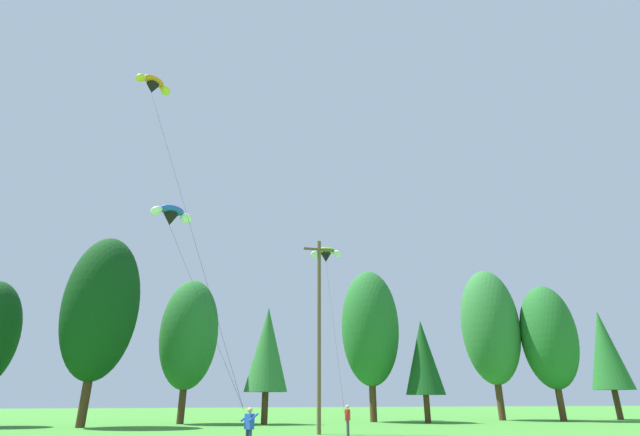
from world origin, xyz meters
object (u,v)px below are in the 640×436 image
kite_flyer_mid (348,418)px  parafoil_kite_mid_lime_white (326,254)px  utility_pole (319,326)px  parafoil_kite_far_blue_white (171,215)px  parafoil_kite_high_orange (153,85)px  kite_flyer_near (249,425)px

kite_flyer_mid → parafoil_kite_mid_lime_white: bearing=78.6°
utility_pole → parafoil_kite_far_blue_white: (-9.95, -1.84, 6.25)m
parafoil_kite_high_orange → parafoil_kite_mid_lime_white: bearing=48.4°
kite_flyer_near → parafoil_kite_mid_lime_white: bearing=69.2°
utility_pole → parafoil_kite_mid_lime_white: size_ratio=0.56×
utility_pole → kite_flyer_mid: 5.85m
parafoil_kite_high_orange → parafoil_kite_mid_lime_white: (18.11, 20.39, -5.27)m
utility_pole → kite_flyer_mid: size_ratio=7.31×
utility_pole → kite_flyer_near: 11.38m
kite_flyer_near → parafoil_kite_high_orange: size_ratio=0.08×
parafoil_kite_high_orange → parafoil_kite_far_blue_white: 10.66m
parafoil_kite_mid_lime_white → parafoil_kite_high_orange: bearing=-131.6°
parafoil_kite_far_blue_white → kite_flyer_mid: bearing=1.3°
utility_pole → parafoil_kite_far_blue_white: 11.89m
parafoil_kite_mid_lime_white → parafoil_kite_far_blue_white: bearing=-125.9°
parafoil_kite_mid_lime_white → parafoil_kite_far_blue_white: parafoil_kite_mid_lime_white is taller
kite_flyer_near → kite_flyer_mid: 9.53m
parafoil_kite_mid_lime_white → parafoil_kite_far_blue_white: (-15.61, -21.57, -5.02)m
utility_pole → kite_flyer_near: size_ratio=7.31×
parafoil_kite_high_orange → parafoil_kite_mid_lime_white: size_ratio=0.99×
parafoil_kite_mid_lime_white → parafoil_kite_far_blue_white: size_ratio=1.90×
kite_flyer_mid → utility_pole: bearing=130.6°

